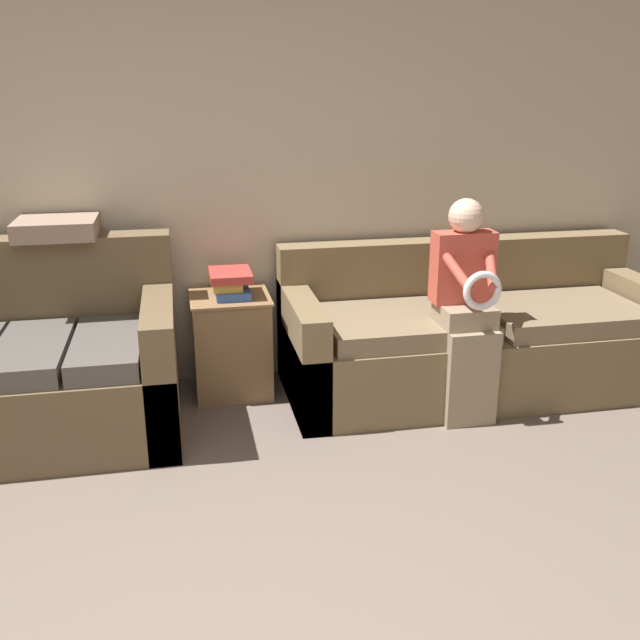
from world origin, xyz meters
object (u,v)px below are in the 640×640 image
at_px(couch_main, 472,337).
at_px(book_stack, 230,283).
at_px(couch_side, 41,370).
at_px(child_left_seated, 467,302).
at_px(throw_pillow, 57,227).
at_px(side_shelf, 231,343).

relative_size(couch_main, book_stack, 7.34).
relative_size(couch_side, child_left_seated, 1.17).
bearing_deg(book_stack, throw_pillow, 176.61).
bearing_deg(couch_side, child_left_seated, -6.94).
relative_size(couch_main, throw_pillow, 5.34).
bearing_deg(side_shelf, couch_side, -163.78).
distance_m(couch_main, book_stack, 1.49).
xyz_separation_m(side_shelf, throw_pillow, (-0.91, 0.05, 0.72)).
bearing_deg(child_left_seated, side_shelf, 155.01).
relative_size(side_shelf, book_stack, 1.96).
xyz_separation_m(couch_main, child_left_seated, (-0.21, -0.37, 0.35)).
bearing_deg(couch_side, side_shelf, 16.22).
distance_m(side_shelf, throw_pillow, 1.17).
height_order(child_left_seated, throw_pillow, child_left_seated).
xyz_separation_m(child_left_seated, side_shelf, (-1.23, 0.57, -0.35)).
relative_size(couch_main, side_shelf, 3.75).
bearing_deg(book_stack, couch_main, -7.82).
relative_size(child_left_seated, book_stack, 3.90).
bearing_deg(side_shelf, child_left_seated, -24.99).
bearing_deg(child_left_seated, throw_pillow, 163.75).
bearing_deg(child_left_seated, couch_main, 60.46).
bearing_deg(child_left_seated, couch_side, 173.06).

